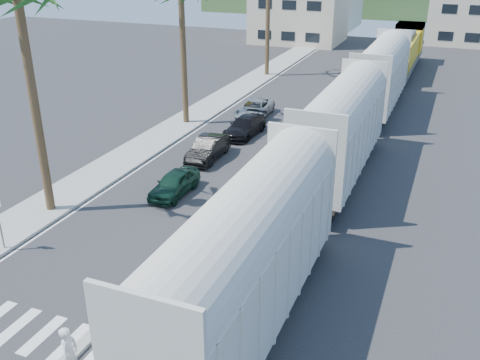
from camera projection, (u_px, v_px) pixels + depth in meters
ground at (114, 314)px, 20.32m from camera, size 140.00×140.00×0.00m
sidewalk at (201, 112)px, 44.38m from camera, size 3.00×90.00×0.15m
rails at (371, 121)px, 42.30m from camera, size 1.56×100.00×0.06m
median at (279, 144)px, 37.19m from camera, size 0.45×60.00×0.85m
crosswalk at (81, 347)px, 18.62m from camera, size 14.00×2.20×0.01m
lane_markings at (273, 122)px, 42.23m from camera, size 9.42×90.00×0.01m
freight_train at (360, 106)px, 35.87m from camera, size 3.00×60.94×5.85m
buildings at (346, 5)px, 81.44m from camera, size 38.00×27.00×10.00m
car_lead at (174, 183)px, 29.74m from camera, size 1.73×3.99×1.34m
car_second at (208, 148)px, 34.64m from camera, size 1.83×4.53×1.46m
car_third at (245, 126)px, 38.96m from camera, size 2.44×4.90×1.36m
car_rear at (255, 108)px, 43.20m from camera, size 2.69×5.08×1.36m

